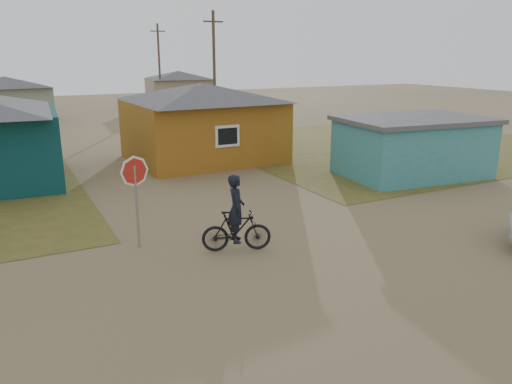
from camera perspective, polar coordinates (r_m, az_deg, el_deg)
ground at (r=12.98m, az=6.62°, el=-8.66°), size 120.00×120.00×0.00m
grass_ne at (r=31.23m, az=14.89°, el=5.28°), size 20.00×18.00×0.00m
house_yellow at (r=25.71m, az=-6.08°, el=8.11°), size 7.72×6.76×3.90m
shed_turquoise at (r=23.30m, az=17.44°, el=4.99°), size 6.71×4.93×2.60m
house_pale_west at (r=43.92m, az=-26.60°, el=9.46°), size 7.04×6.15×3.60m
house_beige_east at (r=52.62m, az=-8.83°, el=11.64°), size 6.95×6.05×3.60m
utility_pole_near at (r=34.43m, az=-4.79°, el=13.58°), size 1.40×0.20×8.00m
utility_pole_far at (r=49.86m, az=-10.98°, el=13.96°), size 1.40×0.20×8.00m
stop_sign at (r=14.04m, az=-13.65°, el=1.21°), size 0.86×0.13×2.64m
cyclist at (r=13.74m, az=-2.26°, el=-3.61°), size 1.99×1.17×2.18m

